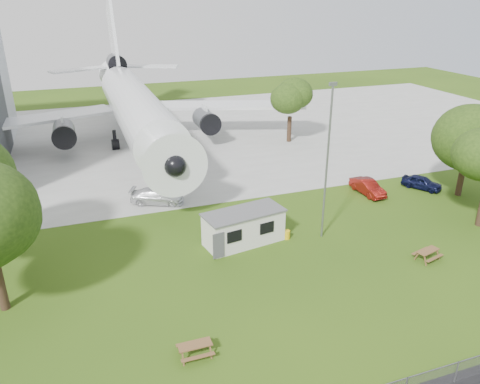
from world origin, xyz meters
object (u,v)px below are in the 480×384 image
object	(u,v)px
airliner	(134,104)
picnic_east	(427,259)
picnic_west	(195,356)
site_cabin	(244,227)

from	to	relation	value
airliner	picnic_east	distance (m)	39.04
airliner	picnic_west	xyz separation A→B (m)	(-2.64, -39.23, -5.27)
picnic_west	picnic_east	xyz separation A→B (m)	(18.32, 3.86, 0.00)
site_cabin	picnic_west	bearing A→B (deg)	-121.87
airliner	site_cabin	world-z (taller)	airliner
airliner	picnic_east	world-z (taller)	airliner
site_cabin	picnic_west	distance (m)	12.73
picnic_west	picnic_east	bearing A→B (deg)	11.85
picnic_west	picnic_east	world-z (taller)	same
airliner	site_cabin	size ratio (longest dim) A/B	6.89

